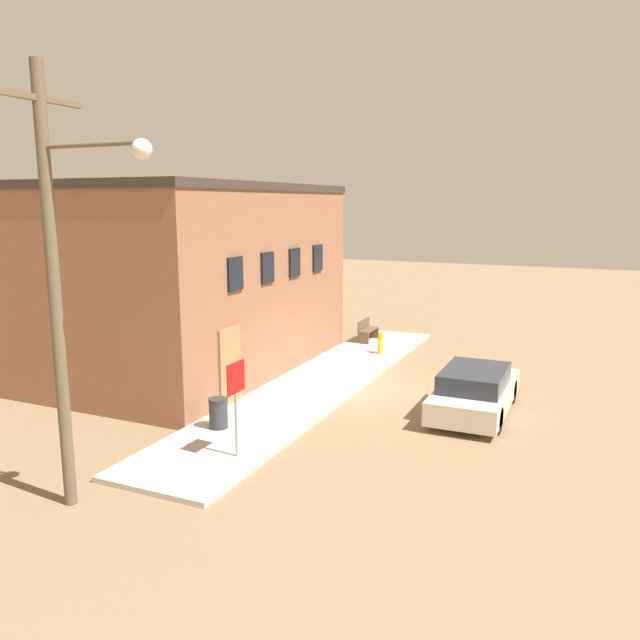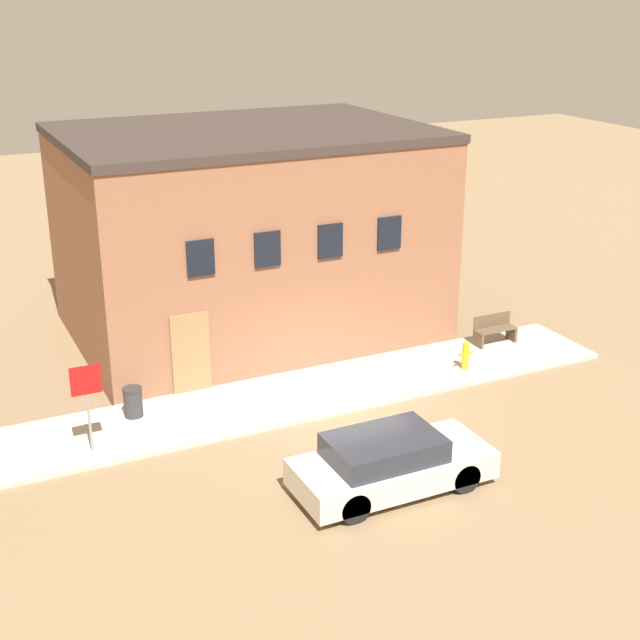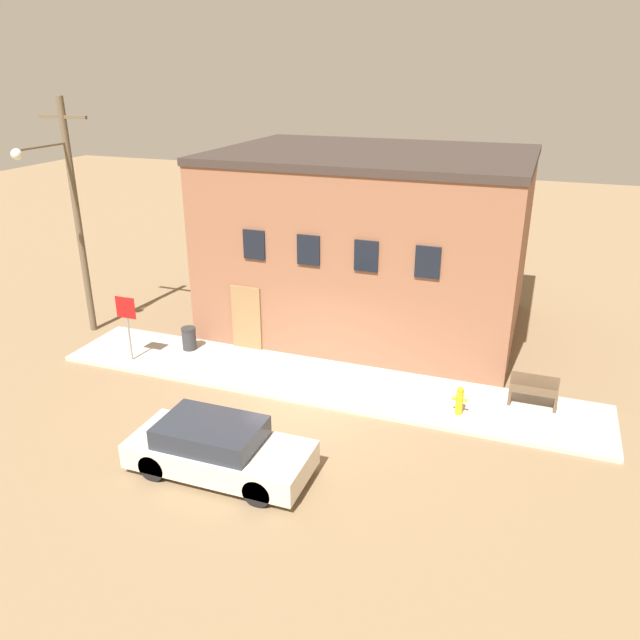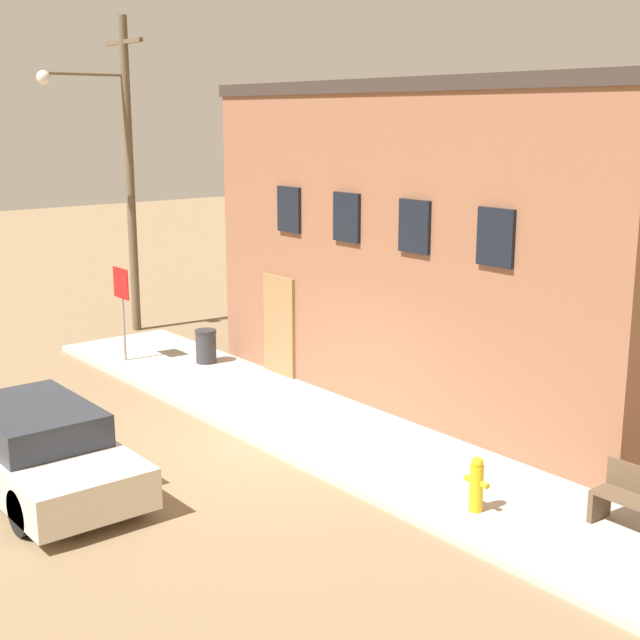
{
  "view_description": "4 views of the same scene",
  "coord_description": "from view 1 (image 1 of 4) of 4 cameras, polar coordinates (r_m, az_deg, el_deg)",
  "views": [
    {
      "loc": [
        -16.66,
        -6.2,
        5.46
      ],
      "look_at": [
        0.02,
        1.33,
        2.0
      ],
      "focal_mm": 35.0,
      "sensor_mm": 36.0,
      "label": 1
    },
    {
      "loc": [
        -8.96,
        -17.28,
        9.83
      ],
      "look_at": [
        0.02,
        1.33,
        2.0
      ],
      "focal_mm": 50.0,
      "sensor_mm": 36.0,
      "label": 2
    },
    {
      "loc": [
        5.56,
        -13.82,
        8.6
      ],
      "look_at": [
        0.02,
        1.33,
        2.0
      ],
      "focal_mm": 35.0,
      "sensor_mm": 36.0,
      "label": 3
    },
    {
      "loc": [
        11.57,
        -7.96,
        5.43
      ],
      "look_at": [
        0.02,
        1.33,
        2.0
      ],
      "focal_mm": 50.0,
      "sensor_mm": 36.0,
      "label": 4
    }
  ],
  "objects": [
    {
      "name": "utility_pole",
      "position": [
        11.54,
        -22.61,
        3.91
      ],
      "size": [
        1.8,
        2.32,
        7.75
      ],
      "color": "brown",
      "rests_on": "ground"
    },
    {
      "name": "brick_building",
      "position": [
        21.04,
        -12.51,
        3.79
      ],
      "size": [
        10.14,
        7.48,
        6.04
      ],
      "color": "#8E5B42",
      "rests_on": "ground"
    },
    {
      "name": "fire_hydrant",
      "position": [
        22.45,
        5.54,
        -2.07
      ],
      "size": [
        0.4,
        0.19,
        0.79
      ],
      "color": "gold",
      "rests_on": "sidewalk"
    },
    {
      "name": "sidewalk",
      "position": [
        19.06,
        -0.02,
        -5.75
      ],
      "size": [
        16.04,
        2.67,
        0.12
      ],
      "color": "#BCB7AD",
      "rests_on": "ground"
    },
    {
      "name": "ground_plane",
      "position": [
        18.59,
        3.75,
        -6.39
      ],
      "size": [
        80.0,
        80.0,
        0.0
      ],
      "primitive_type": "plane",
      "color": "#846B4C"
    },
    {
      "name": "bench",
      "position": [
        24.47,
        4.33,
        -0.98
      ],
      "size": [
        1.25,
        0.44,
        0.83
      ],
      "color": "brown",
      "rests_on": "sidewalk"
    },
    {
      "name": "parked_car",
      "position": [
        16.92,
        13.98,
        -6.31
      ],
      "size": [
        4.15,
        1.74,
        1.23
      ],
      "color": "black",
      "rests_on": "ground"
    },
    {
      "name": "trash_bin",
      "position": [
        15.3,
        -9.28,
        -8.39
      ],
      "size": [
        0.47,
        0.47,
        0.73
      ],
      "color": "#333338",
      "rests_on": "sidewalk"
    },
    {
      "name": "stop_sign",
      "position": [
        13.27,
        -7.7,
        -6.44
      ],
      "size": [
        0.67,
        0.06,
        2.07
      ],
      "color": "gray",
      "rests_on": "sidewalk"
    }
  ]
}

